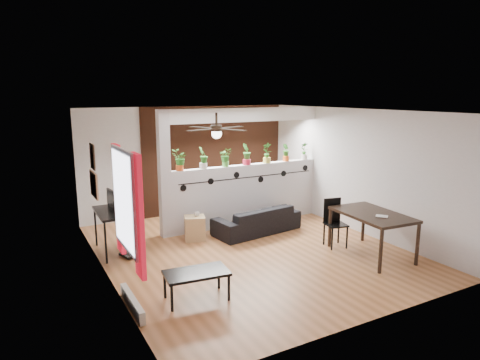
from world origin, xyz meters
The scene contains 28 objects.
room_shell centered at (0.00, 0.00, 1.30)m, with size 6.30×7.10×2.90m.
partition_wall centered at (0.80, 1.50, 0.68)m, with size 3.60×0.18×1.35m, color #BCBCC1.
ceiling_header centered at (0.80, 1.50, 2.45)m, with size 3.60×0.18×0.30m, color silver.
pier_column centered at (-1.11, 1.50, 1.30)m, with size 0.22×0.20×2.60m, color #BCBCC1.
brick_panel centered at (0.80, 2.97, 1.30)m, with size 3.90×0.05×2.60m, color #A3502F.
vine_decal centered at (0.80, 1.40, 1.08)m, with size 3.31×0.01×0.30m.
window_assembly centered at (-2.56, -1.20, 1.51)m, with size 0.09×1.30×1.55m.
baseboard_heater centered at (-2.54, -1.20, 0.09)m, with size 0.08×1.00×0.18m, color beige.
corkboard centered at (-2.58, 0.95, 1.35)m, with size 0.03×0.60×0.45m, color #9C6E4B.
framed_art centered at (-2.58, 0.90, 1.85)m, with size 0.03×0.34×0.44m.
ceiling_fan centered at (-0.80, -0.30, 2.31)m, with size 1.19×1.19×0.43m.
potted_plant_0 centered at (-0.78, 1.50, 1.58)m, with size 0.23×0.19×0.44m.
potted_plant_1 centered at (-0.25, 1.50, 1.59)m, with size 0.29×0.26×0.46m.
potted_plant_2 centered at (0.27, 1.50, 1.56)m, with size 0.24×0.21×0.40m.
potted_plant_3 centered at (0.80, 1.50, 1.60)m, with size 0.31×0.32×0.48m.
potted_plant_4 centered at (1.33, 1.50, 1.60)m, with size 0.27×0.23×0.47m.
potted_plant_5 centered at (1.85, 1.50, 1.57)m, with size 0.23×0.25×0.41m.
potted_plant_6 centered at (2.38, 1.50, 1.57)m, with size 0.24×0.21×0.41m.
sofa centered at (0.67, 0.83, 0.26)m, with size 1.81×0.71×0.53m, color black.
cube_shelf centered at (-0.68, 1.02, 0.24)m, with size 0.40×0.35×0.49m, color #A38356.
cup centered at (-0.63, 1.02, 0.53)m, with size 0.11×0.11×0.09m, color gray.
computer_desk centered at (-2.25, 1.12, 0.71)m, with size 0.59×1.10×0.79m.
monitor centered at (-2.25, 1.27, 0.88)m, with size 0.06×0.34×0.19m, color black.
office_chair centered at (-1.98, 0.83, 0.45)m, with size 0.54×0.54×1.02m.
dining_table centered at (1.80, -1.31, 0.71)m, with size 1.00×1.53×0.80m.
book centered at (1.70, -1.61, 0.81)m, with size 0.15×0.20×0.02m, color gray.
folding_chair centered at (1.56, -0.57, 0.55)m, with size 0.44×0.44×0.93m.
coffee_table centered at (-1.65, -1.36, 0.38)m, with size 0.95×0.60×0.42m.
Camera 1 is at (-3.84, -6.64, 2.92)m, focal length 32.00 mm.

